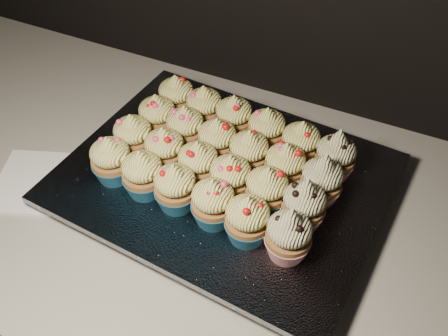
% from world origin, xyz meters
% --- Properties ---
extents(cabinet, '(2.40, 0.60, 0.86)m').
position_xyz_m(cabinet, '(0.00, 1.70, 0.43)').
color(cabinet, black).
rests_on(cabinet, ground).
extents(worktop, '(2.44, 0.64, 0.04)m').
position_xyz_m(worktop, '(0.00, 1.70, 0.88)').
color(worktop, beige).
rests_on(worktop, cabinet).
extents(napkin, '(0.18, 0.18, 0.00)m').
position_xyz_m(napkin, '(-0.27, 1.61, 0.90)').
color(napkin, white).
rests_on(napkin, worktop).
extents(baking_tray, '(0.47, 0.37, 0.02)m').
position_xyz_m(baking_tray, '(0.01, 1.73, 0.91)').
color(baking_tray, black).
rests_on(baking_tray, worktop).
extents(foil_lining, '(0.51, 0.41, 0.01)m').
position_xyz_m(foil_lining, '(0.01, 1.73, 0.93)').
color(foil_lining, silver).
rests_on(foil_lining, baking_tray).
extents(cupcake_0, '(0.06, 0.06, 0.08)m').
position_xyz_m(cupcake_0, '(-0.14, 1.65, 0.97)').
color(cupcake_0, '#1C6086').
rests_on(cupcake_0, foil_lining).
extents(cupcake_1, '(0.06, 0.06, 0.08)m').
position_xyz_m(cupcake_1, '(-0.08, 1.64, 0.97)').
color(cupcake_1, '#1C6086').
rests_on(cupcake_1, foil_lining).
extents(cupcake_2, '(0.06, 0.06, 0.08)m').
position_xyz_m(cupcake_2, '(-0.03, 1.64, 0.97)').
color(cupcake_2, '#1C6086').
rests_on(cupcake_2, foil_lining).
extents(cupcake_3, '(0.06, 0.06, 0.08)m').
position_xyz_m(cupcake_3, '(0.04, 1.64, 0.97)').
color(cupcake_3, '#1C6086').
rests_on(cupcake_3, foil_lining).
extents(cupcake_4, '(0.06, 0.06, 0.08)m').
position_xyz_m(cupcake_4, '(0.09, 1.63, 0.97)').
color(cupcake_4, '#1C6086').
rests_on(cupcake_4, foil_lining).
extents(cupcake_5, '(0.06, 0.06, 0.10)m').
position_xyz_m(cupcake_5, '(0.15, 1.63, 0.97)').
color(cupcake_5, '#A9171E').
rests_on(cupcake_5, foil_lining).
extents(cupcake_6, '(0.06, 0.06, 0.08)m').
position_xyz_m(cupcake_6, '(-0.14, 1.71, 0.97)').
color(cupcake_6, '#1C6086').
rests_on(cupcake_6, foil_lining).
extents(cupcake_7, '(0.06, 0.06, 0.08)m').
position_xyz_m(cupcake_7, '(-0.08, 1.70, 0.97)').
color(cupcake_7, '#1C6086').
rests_on(cupcake_7, foil_lining).
extents(cupcake_8, '(0.06, 0.06, 0.08)m').
position_xyz_m(cupcake_8, '(-0.02, 1.70, 0.97)').
color(cupcake_8, '#1C6086').
rests_on(cupcake_8, foil_lining).
extents(cupcake_9, '(0.06, 0.06, 0.08)m').
position_xyz_m(cupcake_9, '(0.04, 1.69, 0.97)').
color(cupcake_9, '#1C6086').
rests_on(cupcake_9, foil_lining).
extents(cupcake_10, '(0.06, 0.06, 0.08)m').
position_xyz_m(cupcake_10, '(0.09, 1.69, 0.97)').
color(cupcake_10, '#1C6086').
rests_on(cupcake_10, foil_lining).
extents(cupcake_11, '(0.06, 0.06, 0.10)m').
position_xyz_m(cupcake_11, '(0.15, 1.69, 0.97)').
color(cupcake_11, '#A9171E').
rests_on(cupcake_11, foil_lining).
extents(cupcake_12, '(0.06, 0.06, 0.08)m').
position_xyz_m(cupcake_12, '(-0.13, 1.77, 0.97)').
color(cupcake_12, '#1C6086').
rests_on(cupcake_12, foil_lining).
extents(cupcake_13, '(0.06, 0.06, 0.08)m').
position_xyz_m(cupcake_13, '(-0.07, 1.76, 0.97)').
color(cupcake_13, '#1C6086').
rests_on(cupcake_13, foil_lining).
extents(cupcake_14, '(0.06, 0.06, 0.08)m').
position_xyz_m(cupcake_14, '(-0.01, 1.76, 0.97)').
color(cupcake_14, '#1C6086').
rests_on(cupcake_14, foil_lining).
extents(cupcake_15, '(0.06, 0.06, 0.08)m').
position_xyz_m(cupcake_15, '(0.04, 1.75, 0.97)').
color(cupcake_15, '#1C6086').
rests_on(cupcake_15, foil_lining).
extents(cupcake_16, '(0.06, 0.06, 0.08)m').
position_xyz_m(cupcake_16, '(0.10, 1.75, 0.97)').
color(cupcake_16, '#1C6086').
rests_on(cupcake_16, foil_lining).
extents(cupcake_17, '(0.06, 0.06, 0.10)m').
position_xyz_m(cupcake_17, '(0.16, 1.74, 0.97)').
color(cupcake_17, '#A9171E').
rests_on(cupcake_17, foil_lining).
extents(cupcake_18, '(0.06, 0.06, 0.08)m').
position_xyz_m(cupcake_18, '(-0.13, 1.83, 0.97)').
color(cupcake_18, '#1C6086').
rests_on(cupcake_18, foil_lining).
extents(cupcake_19, '(0.06, 0.06, 0.08)m').
position_xyz_m(cupcake_19, '(-0.07, 1.82, 0.97)').
color(cupcake_19, '#1C6086').
rests_on(cupcake_19, foil_lining).
extents(cupcake_20, '(0.06, 0.06, 0.08)m').
position_xyz_m(cupcake_20, '(-0.01, 1.82, 0.97)').
color(cupcake_20, '#1C6086').
rests_on(cupcake_20, foil_lining).
extents(cupcake_21, '(0.06, 0.06, 0.08)m').
position_xyz_m(cupcake_21, '(0.05, 1.81, 0.97)').
color(cupcake_21, '#1C6086').
rests_on(cupcake_21, foil_lining).
extents(cupcake_22, '(0.06, 0.06, 0.08)m').
position_xyz_m(cupcake_22, '(0.11, 1.80, 0.97)').
color(cupcake_22, '#1C6086').
rests_on(cupcake_22, foil_lining).
extents(cupcake_23, '(0.06, 0.06, 0.10)m').
position_xyz_m(cupcake_23, '(0.16, 1.80, 0.97)').
color(cupcake_23, '#A9171E').
rests_on(cupcake_23, foil_lining).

